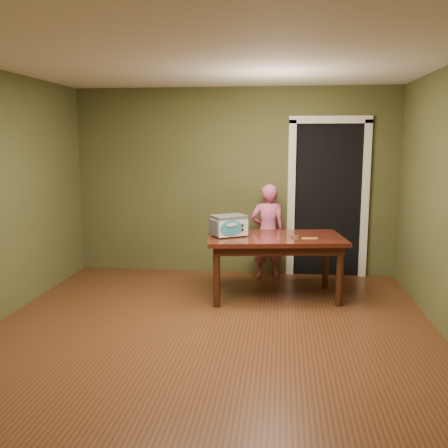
# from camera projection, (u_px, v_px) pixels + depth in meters

# --- Properties ---
(floor) EXTENTS (5.00, 5.00, 0.00)m
(floor) POSITION_uv_depth(u_px,v_px,m) (209.00, 339.00, 4.76)
(floor) COLOR #573219
(floor) RESTS_ON ground
(room_shell) EXTENTS (4.52, 5.02, 2.61)m
(room_shell) POSITION_uv_depth(u_px,v_px,m) (208.00, 159.00, 4.48)
(room_shell) COLOR #4E502B
(room_shell) RESTS_ON ground
(doorway) EXTENTS (1.10, 0.66, 2.25)m
(doorway) POSITION_uv_depth(u_px,v_px,m) (326.00, 198.00, 7.17)
(doorway) COLOR black
(doorway) RESTS_ON ground
(dining_table) EXTENTS (1.71, 1.11, 0.75)m
(dining_table) POSITION_uv_depth(u_px,v_px,m) (275.00, 244.00, 5.94)
(dining_table) COLOR #35130C
(dining_table) RESTS_ON floor
(toy_oven) EXTENTS (0.47, 0.43, 0.25)m
(toy_oven) POSITION_uv_depth(u_px,v_px,m) (229.00, 225.00, 5.91)
(toy_oven) COLOR #4C4F54
(toy_oven) RESTS_ON dining_table
(baking_pan) EXTENTS (0.10, 0.10, 0.02)m
(baking_pan) POSITION_uv_depth(u_px,v_px,m) (295.00, 236.00, 5.85)
(baking_pan) COLOR silver
(baking_pan) RESTS_ON dining_table
(spatula) EXTENTS (0.18, 0.05, 0.01)m
(spatula) POSITION_uv_depth(u_px,v_px,m) (310.00, 238.00, 5.78)
(spatula) COLOR #E5CA63
(spatula) RESTS_ON dining_table
(child) EXTENTS (0.52, 0.38, 1.30)m
(child) POSITION_uv_depth(u_px,v_px,m) (268.00, 232.00, 6.76)
(child) COLOR #C7527A
(child) RESTS_ON floor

